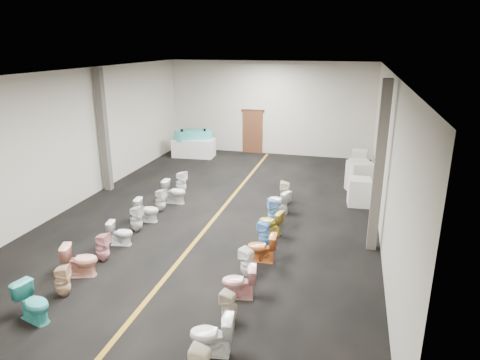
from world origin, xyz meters
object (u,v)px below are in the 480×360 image
(appliance_crate_c, at_px, (359,171))
(toilet_right_9, at_px, (279,201))
(toilet_left_1, at_px, (62,281))
(toilet_left_8, at_px, (175,192))
(toilet_right_4, at_px, (248,263))
(appliance_crate_d, at_px, (359,160))
(toilet_left_4, at_px, (121,233))
(toilet_right_2, at_px, (229,307))
(toilet_right_5, at_px, (262,248))
(toilet_left_6, at_px, (147,210))
(toilet_right_1, at_px, (211,335))
(toilet_right_8, at_px, (274,211))
(toilet_left_0, at_px, (33,303))
(toilet_right_7, at_px, (271,222))
(toilet_right_3, at_px, (239,282))
(toilet_left_5, at_px, (136,219))
(appliance_crate_b, at_px, (359,177))
(display_table, at_px, (194,148))
(appliance_crate_a, at_px, (359,192))
(toilet_right_6, at_px, (265,234))
(toilet_left_2, at_px, (80,260))
(bathtub, at_px, (193,135))
(toilet_left_9, at_px, (181,182))
(toilet_right_10, at_px, (286,192))
(toilet_left_7, at_px, (160,200))
(toilet_left_3, at_px, (102,247))

(appliance_crate_c, relative_size, toilet_right_9, 1.12)
(toilet_left_1, bearing_deg, toilet_left_8, -18.08)
(toilet_right_9, bearing_deg, toilet_right_4, 24.59)
(appliance_crate_d, bearing_deg, toilet_left_4, -124.65)
(appliance_crate_d, distance_m, toilet_right_2, 11.93)
(toilet_right_5, bearing_deg, toilet_left_6, -115.42)
(toilet_right_1, relative_size, toilet_right_5, 1.05)
(toilet_left_8, bearing_deg, toilet_right_8, -104.83)
(toilet_left_0, bearing_deg, toilet_right_7, -20.76)
(toilet_right_1, height_order, toilet_right_3, toilet_right_1)
(toilet_right_3, bearing_deg, toilet_left_5, -134.60)
(appliance_crate_b, bearing_deg, toilet_right_1, -104.38)
(display_table, relative_size, toilet_left_0, 2.46)
(toilet_right_2, bearing_deg, toilet_left_8, -136.57)
(toilet_right_8, bearing_deg, toilet_right_5, -17.87)
(appliance_crate_a, bearing_deg, appliance_crate_d, 90.00)
(appliance_crate_b, bearing_deg, toilet_right_6, -114.64)
(toilet_left_2, distance_m, toilet_right_6, 4.71)
(bathtub, xyz_separation_m, toilet_left_9, (1.46, -5.14, -0.65))
(toilet_right_10, bearing_deg, toilet_left_1, -30.93)
(toilet_left_6, bearing_deg, appliance_crate_b, -59.68)
(appliance_crate_a, height_order, toilet_right_7, appliance_crate_a)
(toilet_left_1, relative_size, toilet_right_4, 0.98)
(appliance_crate_c, xyz_separation_m, toilet_left_4, (-6.31, -7.51, -0.09))
(toilet_right_4, relative_size, toilet_right_5, 0.99)
(appliance_crate_c, xyz_separation_m, toilet_left_9, (-6.32, -3.15, -0.01))
(toilet_left_1, relative_size, toilet_left_7, 0.96)
(toilet_right_4, bearing_deg, toilet_right_5, -165.76)
(toilet_right_2, bearing_deg, toilet_right_10, -168.79)
(appliance_crate_b, bearing_deg, toilet_left_4, -135.16)
(toilet_right_2, xyz_separation_m, toilet_right_4, (-0.06, 1.76, 0.03))
(display_table, height_order, toilet_right_7, display_table)
(toilet_left_7, height_order, toilet_left_8, toilet_left_8)
(toilet_right_4, bearing_deg, appliance_crate_a, -179.50)
(toilet_left_1, relative_size, toilet_left_2, 0.90)
(display_table, xyz_separation_m, toilet_right_4, (5.26, -10.28, -0.06))
(toilet_right_4, height_order, toilet_right_8, toilet_right_8)
(toilet_left_6, xyz_separation_m, toilet_right_10, (3.90, 2.65, 0.03))
(toilet_right_1, bearing_deg, toilet_right_4, 172.00)
(toilet_right_8, relative_size, toilet_right_10, 0.99)
(toilet_right_5, bearing_deg, toilet_left_8, -134.63)
(toilet_right_7, distance_m, toilet_right_10, 2.55)
(toilet_left_1, bearing_deg, toilet_right_9, -48.94)
(toilet_left_1, height_order, toilet_left_7, toilet_left_7)
(toilet_left_0, distance_m, toilet_left_3, 2.52)
(toilet_left_2, distance_m, toilet_right_1, 4.26)
(toilet_left_7, relative_size, toilet_right_6, 1.05)
(toilet_left_0, bearing_deg, toilet_right_10, -11.00)
(toilet_left_2, height_order, toilet_left_6, toilet_left_2)
(toilet_left_5, relative_size, toilet_left_8, 0.97)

